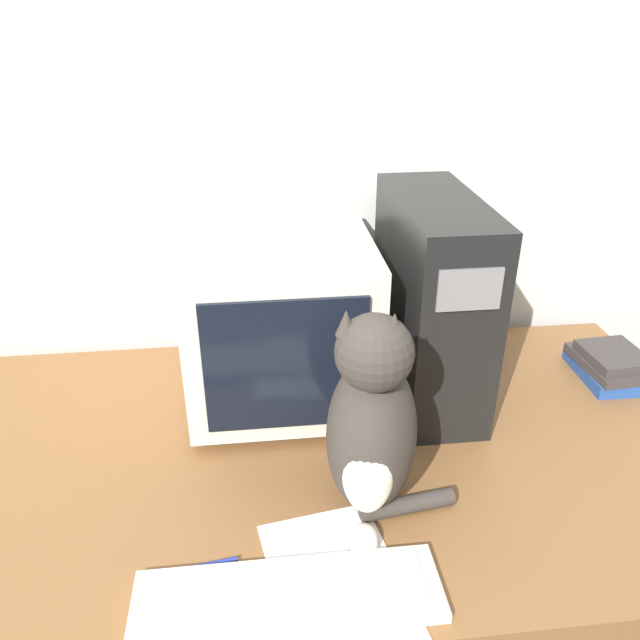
% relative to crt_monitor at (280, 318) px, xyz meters
% --- Properties ---
extents(wall_back, '(7.00, 0.05, 2.50)m').
position_rel_crt_monitor_xyz_m(wall_back, '(0.06, 0.32, 0.33)').
color(wall_back, silver).
rests_on(wall_back, ground_plane).
extents(desk, '(1.77, 0.95, 0.72)m').
position_rel_crt_monitor_xyz_m(desk, '(0.06, -0.22, -0.56)').
color(desk, brown).
rests_on(desk, ground_plane).
extents(crt_monitor, '(0.41, 0.45, 0.40)m').
position_rel_crt_monitor_xyz_m(crt_monitor, '(0.00, 0.00, 0.00)').
color(crt_monitor, beige).
rests_on(crt_monitor, desk).
extents(computer_tower, '(0.18, 0.47, 0.48)m').
position_rel_crt_monitor_xyz_m(computer_tower, '(0.35, -0.01, 0.03)').
color(computer_tower, black).
rests_on(computer_tower, desk).
extents(keyboard, '(0.50, 0.14, 0.02)m').
position_rel_crt_monitor_xyz_m(keyboard, '(-0.03, -0.59, -0.20)').
color(keyboard, silver).
rests_on(keyboard, desk).
extents(cat, '(0.27, 0.28, 0.43)m').
position_rel_crt_monitor_xyz_m(cat, '(0.14, -0.40, -0.02)').
color(cat, '#38332D').
rests_on(cat, desk).
extents(book_stack, '(0.15, 0.21, 0.08)m').
position_rel_crt_monitor_xyz_m(book_stack, '(0.82, -0.03, -0.17)').
color(book_stack, '#234793').
rests_on(book_stack, desk).
extents(pen, '(0.16, 0.03, 0.01)m').
position_rel_crt_monitor_xyz_m(pen, '(-0.19, -0.52, -0.20)').
color(pen, navy).
rests_on(pen, desk).
extents(paper_sheet, '(0.26, 0.33, 0.00)m').
position_rel_crt_monitor_xyz_m(paper_sheet, '(0.06, -0.56, -0.20)').
color(paper_sheet, white).
rests_on(paper_sheet, desk).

